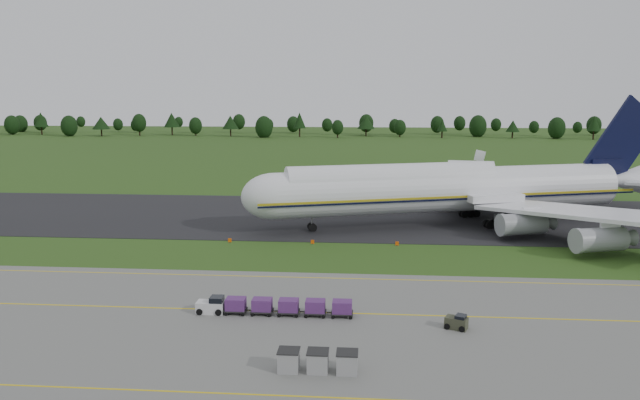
# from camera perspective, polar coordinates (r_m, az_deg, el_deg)

# --- Properties ---
(ground) EXTENTS (600.00, 600.00, 0.00)m
(ground) POSITION_cam_1_polar(r_m,az_deg,el_deg) (86.84, -0.90, -5.18)
(ground) COLOR #254514
(ground) RESTS_ON ground
(apron) EXTENTS (300.00, 52.00, 0.06)m
(apron) POSITION_cam_1_polar(r_m,az_deg,el_deg) (55.00, -4.37, -14.49)
(apron) COLOR #62625D
(apron) RESTS_ON ground
(taxiway) EXTENTS (300.00, 40.00, 0.08)m
(taxiway) POSITION_cam_1_polar(r_m,az_deg,el_deg) (113.99, 0.44, -1.46)
(taxiway) COLOR black
(taxiway) RESTS_ON ground
(apron_markings) EXTENTS (300.00, 30.20, 0.01)m
(apron_markings) POSITION_cam_1_polar(r_m,az_deg,el_deg) (61.37, -3.34, -11.75)
(apron_markings) COLOR #D8BE0C
(apron_markings) RESTS_ON apron
(tree_line) EXTENTS (528.08, 21.24, 11.87)m
(tree_line) POSITION_cam_1_polar(r_m,az_deg,el_deg) (304.37, 4.41, 6.91)
(tree_line) COLOR black
(tree_line) RESTS_ON ground
(aircraft) EXTENTS (77.61, 72.60, 21.92)m
(aircraft) POSITION_cam_1_polar(r_m,az_deg,el_deg) (108.95, 12.41, 1.08)
(aircraft) COLOR white
(aircraft) RESTS_ON ground
(baggage_train) EXTENTS (16.15, 1.71, 1.65)m
(baggage_train) POSITION_cam_1_polar(r_m,az_deg,el_deg) (65.02, -4.40, -9.65)
(baggage_train) COLOR silver
(baggage_train) RESTS_ON apron
(utility_cart) EXTENTS (2.39, 1.96, 1.14)m
(utility_cart) POSITION_cam_1_polar(r_m,az_deg,el_deg) (62.75, 12.36, -10.93)
(utility_cart) COLOR #363928
(utility_cart) RESTS_ON apron
(uld_row) EXTENTS (6.59, 1.79, 1.77)m
(uld_row) POSITION_cam_1_polar(r_m,az_deg,el_deg) (52.67, -0.20, -14.51)
(uld_row) COLOR gray
(uld_row) RESTS_ON apron
(edge_markers) EXTENTS (25.73, 0.30, 0.60)m
(edge_markers) POSITION_cam_1_polar(r_m,az_deg,el_deg) (93.69, -0.69, -3.87)
(edge_markers) COLOR #E95307
(edge_markers) RESTS_ON ground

